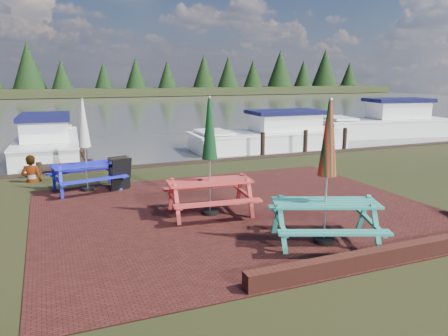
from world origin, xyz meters
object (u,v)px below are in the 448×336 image
Objects in this scene: picnic_table_teal at (326,195)px; chalkboard at (120,173)px; picnic_table_red at (210,175)px; person at (30,155)px; picnic_table_blue at (86,160)px; jetty at (60,149)px; boat_near at (272,137)px; boat_far at (386,124)px; boat_jetty at (48,143)px.

picnic_table_teal reaches higher than chalkboard.
picnic_table_red is 1.64× the size of person.
chalkboard is (0.87, -0.26, -0.40)m from picnic_table_blue.
picnic_table_red is at bearing -74.57° from jetty.
picnic_table_teal is 12.05m from boat_near.
boat_far is at bearing -0.42° from jetty.
picnic_table_blue is 2.22m from person.
person is at bearing 121.03° from chalkboard.
boat_jetty reaches higher than person.
boat_far is at bearing 5.44° from chalkboard.
picnic_table_teal is 18.00m from boat_far.
picnic_table_teal is at bearing 158.48° from boat_near.
chalkboard is at bearing 122.94° from picnic_table_red.
chalkboard is 0.56× the size of person.
picnic_table_blue reaches higher than chalkboard.
picnic_table_blue is 10.12m from boat_near.
boat_jetty reaches higher than chalkboard.
boat_jetty reaches higher than jetty.
picnic_table_red is at bearing 134.60° from boat_far.
picnic_table_teal is 2.81m from picnic_table_red.
boat_jetty is at bearing 114.15° from picnic_table_red.
boat_far is at bearing -76.85° from boat_near.
boat_near is (7.74, 5.56, -0.09)m from chalkboard.
picnic_table_blue reaches higher than boat_jetty.
person is (-3.82, 4.95, -0.12)m from picnic_table_red.
boat_near is 4.45× the size of person.
person is (-2.31, 1.95, 0.34)m from chalkboard.
boat_far is (8.03, 1.55, 0.10)m from boat_near.
chalkboard is at bearing 152.35° from person.
picnic_table_teal is 1.66× the size of person.
picnic_table_red reaches higher than boat_far.
boat_jetty is at bearing -167.85° from jetty.
chalkboard reaches higher than jetty.
boat_near is (8.61, 5.30, -0.50)m from picnic_table_blue.
boat_far reaches higher than chalkboard.
boat_jetty is at bearing 99.17° from boat_far.
boat_far is at bearing 10.98° from picnic_table_blue.
picnic_table_blue is 0.36× the size of boat_jetty.
chalkboard is at bearing -28.00° from picnic_table_blue.
boat_far reaches higher than boat_jetty.
picnic_table_blue reaches higher than boat_near.
jetty is 17.09m from boat_far.
picnic_table_red is 10.67m from boat_jetty.
picnic_table_red is 1.06× the size of picnic_table_blue.
picnic_table_red is 0.35× the size of boat_far.
boat_far is 18.81m from person.
picnic_table_red is at bearing 141.43° from picnic_table_teal.
picnic_table_blue reaches higher than jetty.
picnic_table_teal is at bearing -68.06° from picnic_table_blue.
boat_jetty is 9.65m from boat_near.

